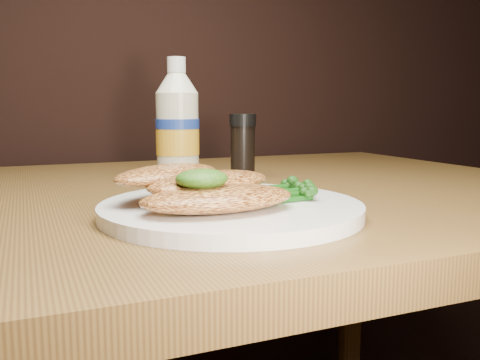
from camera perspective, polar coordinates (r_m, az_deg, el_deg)
name	(u,v)px	position (r m, az deg, el deg)	size (l,w,h in m)	color
plate	(231,209)	(0.55, -0.99, -3.23)	(0.28, 0.28, 0.01)	white
chicken_front	(218,198)	(0.51, -2.41, -2.05)	(0.16, 0.08, 0.03)	#CD8741
chicken_mid	(210,183)	(0.55, -3.29, -0.30)	(0.16, 0.08, 0.02)	#CD8741
chicken_back	(168,175)	(0.57, -7.99, 0.60)	(0.14, 0.07, 0.02)	#CD8741
pesto_front	(202,179)	(0.50, -4.25, 0.14)	(0.05, 0.05, 0.02)	#103307
broccolini_bundle	(267,190)	(0.57, 3.00, -1.10)	(0.13, 0.10, 0.02)	#134910
mayo_bottle	(177,120)	(0.81, -6.95, 6.63)	(0.07, 0.07, 0.19)	beige
pepper_grinder	(243,146)	(0.84, 0.30, 3.74)	(0.04, 0.04, 0.10)	black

